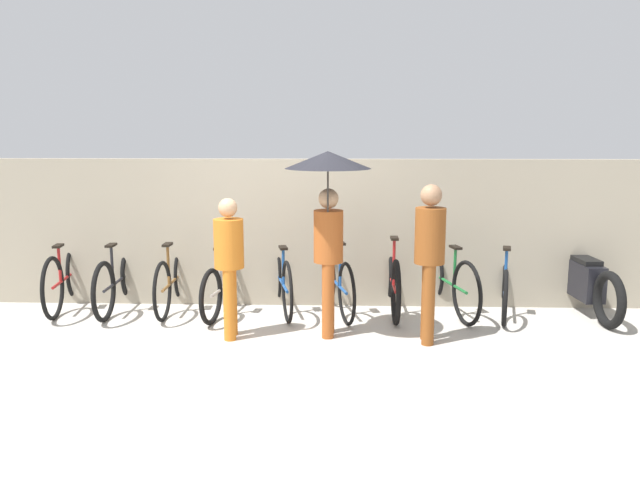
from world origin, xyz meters
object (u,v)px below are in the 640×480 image
parked_bicycle_4 (282,280)px  parked_bicycle_6 (392,280)px  parked_bicycle_5 (337,282)px  parked_bicycle_8 (505,285)px  parked_bicycle_3 (226,285)px  pedestrian_leading (229,258)px  pedestrian_trailing (430,251)px  motorcycle (584,282)px  parked_bicycle_7 (448,281)px  parked_bicycle_1 (118,280)px  parked_bicycle_0 (65,278)px  pedestrian_center (328,197)px  parked_bicycle_2 (173,280)px

parked_bicycle_4 → parked_bicycle_6: bearing=-103.1°
parked_bicycle_5 → parked_bicycle_8: 2.08m
parked_bicycle_3 → pedestrian_leading: bearing=-157.4°
parked_bicycle_3 → pedestrian_trailing: bearing=-104.4°
motorcycle → parked_bicycle_7: bearing=87.5°
parked_bicycle_5 → parked_bicycle_8: parked_bicycle_5 is taller
parked_bicycle_7 → parked_bicycle_1: bearing=76.6°
parked_bicycle_4 → pedestrian_leading: size_ratio=1.12×
parked_bicycle_0 → parked_bicycle_5: (3.45, -0.07, -0.00)m
parked_bicycle_4 → parked_bicycle_6: 1.38m
parked_bicycle_5 → pedestrian_trailing: 1.57m
pedestrian_center → parked_bicycle_0: bearing=-15.5°
parked_bicycle_5 → pedestrian_trailing: pedestrian_trailing is taller
parked_bicycle_0 → parked_bicycle_7: bearing=-97.5°
parked_bicycle_3 → parked_bicycle_4: parked_bicycle_3 is taller
parked_bicycle_4 → parked_bicycle_5: parked_bicycle_5 is taller
parked_bicycle_0 → parked_bicycle_8: size_ratio=1.03×
parked_bicycle_2 → parked_bicycle_5: 2.07m
parked_bicycle_0 → parked_bicycle_3: bearing=-100.2°
parked_bicycle_6 → parked_bicycle_7: parked_bicycle_7 is taller
parked_bicycle_0 → parked_bicycle_8: (5.53, -0.04, -0.04)m
parked_bicycle_1 → motorcycle: 5.83m
pedestrian_center → pedestrian_trailing: (1.07, -0.10, -0.55)m
parked_bicycle_4 → pedestrian_center: (0.60, -1.03, 1.16)m
parked_bicycle_1 → parked_bicycle_4: size_ratio=1.02×
parked_bicycle_8 → parked_bicycle_1: bearing=103.6°
parked_bicycle_5 → parked_bicycle_8: size_ratio=1.01×
parked_bicycle_0 → parked_bicycle_1: (0.69, -0.02, -0.02)m
parked_bicycle_1 → parked_bicycle_8: bearing=-91.5°
pedestrian_trailing → parked_bicycle_4: bearing=-30.5°
parked_bicycle_4 → parked_bicycle_7: parked_bicycle_7 is taller
pedestrian_center → parked_bicycle_8: bearing=-153.6°
parked_bicycle_3 → motorcycle: 4.45m
parked_bicycle_1 → pedestrian_trailing: (3.74, -1.11, 0.62)m
pedestrian_leading → pedestrian_trailing: size_ratio=0.91×
parked_bicycle_1 → pedestrian_trailing: bearing=-107.9°
pedestrian_trailing → pedestrian_leading: bearing=1.4°
parked_bicycle_5 → pedestrian_center: pedestrian_center is taller
parked_bicycle_1 → parked_bicycle_3: (1.38, -0.08, -0.03)m
pedestrian_trailing → parked_bicycle_7: bearing=-106.0°
parked_bicycle_7 → parked_bicycle_5: bearing=79.3°
parked_bicycle_3 → parked_bicycle_4: 0.69m
parked_bicycle_6 → parked_bicycle_8: bearing=-91.4°
parked_bicycle_0 → motorcycle: bearing=-97.0°
parked_bicycle_4 → pedestrian_leading: bearing=143.2°
parked_bicycle_1 → pedestrian_center: 3.09m
parked_bicycle_3 → motorcycle: bearing=-78.8°
parked_bicycle_4 → parked_bicycle_0: bearing=76.8°
pedestrian_leading → parked_bicycle_7: bearing=-161.4°
parked_bicycle_8 → pedestrian_leading: (-3.23, -1.02, 0.54)m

